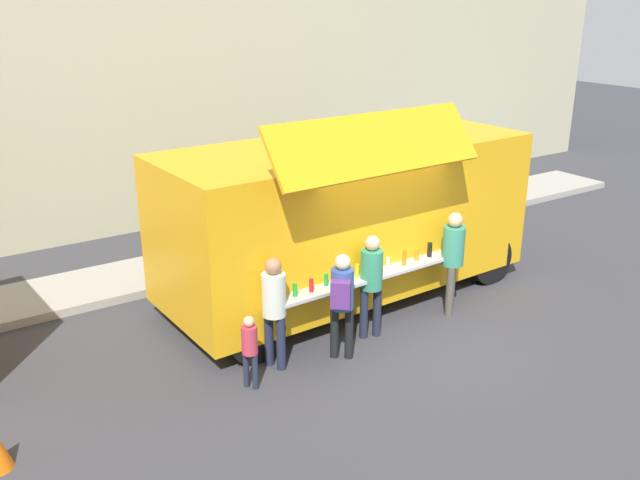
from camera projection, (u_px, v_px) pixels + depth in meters
ground_plane at (409, 340)px, 10.50m from camera, size 60.00×60.00×0.00m
curb_strip at (74, 291)px, 12.02m from camera, size 28.00×1.60×0.15m
building_behind at (51, 54)px, 14.33m from camera, size 32.00×2.40×7.63m
food_truck_main at (347, 214)px, 11.57m from camera, size 6.40×3.21×3.43m
trash_bin at (436, 199)px, 15.93m from camera, size 0.60×0.60×0.97m
customer_front_ordering at (371, 277)px, 10.28m from camera, size 0.34×0.34×1.65m
customer_mid_with_backpack at (342, 297)px, 9.64m from camera, size 0.49×0.51×1.61m
customer_rear_waiting at (274, 303)px, 9.42m from camera, size 0.34×0.34×1.66m
customer_extra_browsing at (453, 254)px, 11.06m from camera, size 0.35×0.35×1.74m
child_near_queue at (250, 346)px, 9.03m from camera, size 0.22×0.22×1.06m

